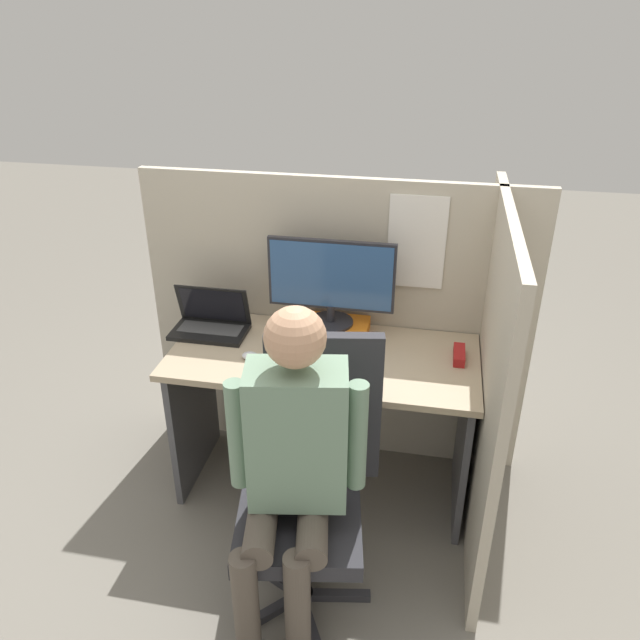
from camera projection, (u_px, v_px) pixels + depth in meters
name	position (u px, v px, depth m)	size (l,w,h in m)	color
ground_plane	(310.00, 531.00, 2.82)	(12.00, 12.00, 0.00)	slate
cubicle_panel_back	(337.00, 323.00, 3.04)	(1.85, 0.05, 1.45)	#B7AD99
cubicle_panel_right	(487.00, 383.00, 2.58)	(0.04, 1.25, 1.45)	#B7AD99
desk	(323.00, 391.00, 2.83)	(1.35, 0.62, 0.75)	tan
paper_box	(330.00, 329.00, 2.88)	(0.34, 0.22, 0.06)	orange
monitor	(330.00, 280.00, 2.77)	(0.57, 0.21, 0.40)	#232328
laptop	(211.00, 323.00, 2.90)	(0.35, 0.20, 0.21)	black
mouse	(250.00, 356.00, 2.69)	(0.07, 0.06, 0.03)	silver
stapler	(459.00, 355.00, 2.69)	(0.05, 0.15, 0.04)	#A31919
carrot_toy	(296.00, 369.00, 2.59)	(0.04, 0.14, 0.04)	orange
office_chair	(310.00, 479.00, 2.35)	(0.54, 0.58, 1.08)	#2D2D33
person	(292.00, 459.00, 2.12)	(0.47, 0.44, 1.30)	brown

